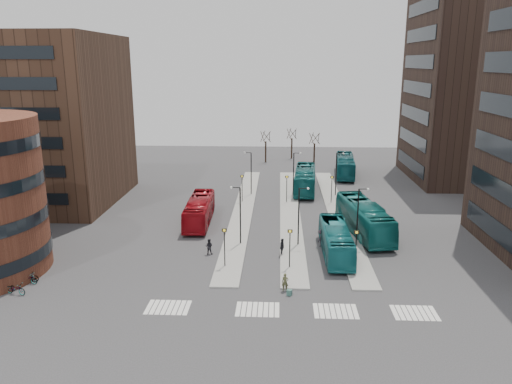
{
  "coord_description": "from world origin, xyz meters",
  "views": [
    {
      "loc": [
        0.51,
        -30.94,
        18.6
      ],
      "look_at": [
        -1.9,
        20.7,
        5.0
      ],
      "focal_mm": 35.0,
      "sensor_mm": 36.0,
      "label": 1
    }
  ],
  "objects_px": {
    "teal_bus_c": "(364,218)",
    "red_bus": "(199,210)",
    "suitcase": "(289,293)",
    "commuter_b": "(282,247)",
    "teal_bus_a": "(336,240)",
    "commuter_a": "(209,247)",
    "teal_bus_d": "(345,166)",
    "bicycle_far": "(28,279)",
    "traveller": "(285,282)",
    "bicycle_mid": "(29,278)",
    "bicycle_near": "(16,289)",
    "teal_bus_b": "(305,179)",
    "commuter_c": "(321,238)"
  },
  "relations": [
    {
      "from": "traveller",
      "to": "commuter_a",
      "type": "xyz_separation_m",
      "value": [
        -7.47,
        7.86,
        0.03
      ]
    },
    {
      "from": "teal_bus_c",
      "to": "teal_bus_a",
      "type": "bearing_deg",
      "value": -129.27
    },
    {
      "from": "teal_bus_a",
      "to": "teal_bus_d",
      "type": "distance_m",
      "value": 36.02
    },
    {
      "from": "teal_bus_d",
      "to": "commuter_a",
      "type": "distance_m",
      "value": 40.28
    },
    {
      "from": "teal_bus_c",
      "to": "red_bus",
      "type": "bearing_deg",
      "value": 162.21
    },
    {
      "from": "suitcase",
      "to": "red_bus",
      "type": "distance_m",
      "value": 21.25
    },
    {
      "from": "teal_bus_d",
      "to": "commuter_c",
      "type": "distance_m",
      "value": 34.04
    },
    {
      "from": "teal_bus_c",
      "to": "bicycle_far",
      "type": "distance_m",
      "value": 34.23
    },
    {
      "from": "teal_bus_a",
      "to": "teal_bus_b",
      "type": "xyz_separation_m",
      "value": [
        -1.82,
        25.16,
        0.22
      ]
    },
    {
      "from": "teal_bus_c",
      "to": "bicycle_mid",
      "type": "bearing_deg",
      "value": -164.29
    },
    {
      "from": "traveller",
      "to": "bicycle_far",
      "type": "distance_m",
      "value": 22.15
    },
    {
      "from": "teal_bus_b",
      "to": "bicycle_mid",
      "type": "bearing_deg",
      "value": -123.7
    },
    {
      "from": "teal_bus_c",
      "to": "bicycle_far",
      "type": "xyz_separation_m",
      "value": [
        -31.0,
        -14.46,
        -1.31
      ]
    },
    {
      "from": "teal_bus_a",
      "to": "bicycle_mid",
      "type": "xyz_separation_m",
      "value": [
        -27.21,
        -7.78,
        -1.0
      ]
    },
    {
      "from": "teal_bus_d",
      "to": "bicycle_far",
      "type": "bearing_deg",
      "value": -121.38
    },
    {
      "from": "commuter_a",
      "to": "bicycle_far",
      "type": "bearing_deg",
      "value": 32.89
    },
    {
      "from": "teal_bus_c",
      "to": "commuter_c",
      "type": "bearing_deg",
      "value": -149.06
    },
    {
      "from": "commuter_b",
      "to": "bicycle_near",
      "type": "xyz_separation_m",
      "value": [
        -21.93,
        -9.48,
        -0.38
      ]
    },
    {
      "from": "red_bus",
      "to": "commuter_c",
      "type": "relative_size",
      "value": 6.08
    },
    {
      "from": "teal_bus_a",
      "to": "commuter_a",
      "type": "relative_size",
      "value": 6.69
    },
    {
      "from": "teal_bus_c",
      "to": "commuter_a",
      "type": "xyz_separation_m",
      "value": [
        -16.32,
        -6.95,
        -0.98
      ]
    },
    {
      "from": "commuter_b",
      "to": "bicycle_mid",
      "type": "xyz_separation_m",
      "value": [
        -21.93,
        -7.29,
        -0.39
      ]
    },
    {
      "from": "teal_bus_a",
      "to": "traveller",
      "type": "xyz_separation_m",
      "value": [
        -5.06,
        -8.32,
        -0.72
      ]
    },
    {
      "from": "teal_bus_a",
      "to": "commuter_a",
      "type": "xyz_separation_m",
      "value": [
        -12.52,
        -0.45,
        -0.69
      ]
    },
    {
      "from": "bicycle_near",
      "to": "teal_bus_d",
      "type": "bearing_deg",
      "value": -20.68
    },
    {
      "from": "suitcase",
      "to": "traveller",
      "type": "distance_m",
      "value": 1.04
    },
    {
      "from": "red_bus",
      "to": "bicycle_mid",
      "type": "distance_m",
      "value": 21.09
    },
    {
      "from": "suitcase",
      "to": "teal_bus_b",
      "type": "height_order",
      "value": "teal_bus_b"
    },
    {
      "from": "commuter_b",
      "to": "bicycle_far",
      "type": "bearing_deg",
      "value": 125.63
    },
    {
      "from": "teal_bus_d",
      "to": "traveller",
      "type": "xyz_separation_m",
      "value": [
        -10.43,
        -43.93,
        -0.92
      ]
    },
    {
      "from": "commuter_c",
      "to": "bicycle_far",
      "type": "distance_m",
      "value": 27.86
    },
    {
      "from": "commuter_a",
      "to": "bicycle_mid",
      "type": "distance_m",
      "value": 16.41
    },
    {
      "from": "teal_bus_d",
      "to": "commuter_a",
      "type": "relative_size",
      "value": 7.57
    },
    {
      "from": "red_bus",
      "to": "commuter_c",
      "type": "bearing_deg",
      "value": -29.27
    },
    {
      "from": "teal_bus_d",
      "to": "commuter_b",
      "type": "relative_size",
      "value": 6.89
    },
    {
      "from": "suitcase",
      "to": "traveller",
      "type": "relative_size",
      "value": 0.32
    },
    {
      "from": "commuter_b",
      "to": "bicycle_near",
      "type": "distance_m",
      "value": 23.9
    },
    {
      "from": "teal_bus_c",
      "to": "commuter_b",
      "type": "relative_size",
      "value": 7.28
    },
    {
      "from": "teal_bus_b",
      "to": "teal_bus_c",
      "type": "height_order",
      "value": "teal_bus_c"
    },
    {
      "from": "teal_bus_d",
      "to": "bicycle_mid",
      "type": "height_order",
      "value": "teal_bus_d"
    },
    {
      "from": "suitcase",
      "to": "commuter_b",
      "type": "distance_m",
      "value": 8.69
    },
    {
      "from": "teal_bus_c",
      "to": "traveller",
      "type": "distance_m",
      "value": 17.29
    },
    {
      "from": "teal_bus_a",
      "to": "traveller",
      "type": "bearing_deg",
      "value": -121.79
    },
    {
      "from": "red_bus",
      "to": "commuter_b",
      "type": "relative_size",
      "value": 6.27
    },
    {
      "from": "suitcase",
      "to": "commuter_b",
      "type": "bearing_deg",
      "value": 114.04
    },
    {
      "from": "traveller",
      "to": "commuter_b",
      "type": "height_order",
      "value": "commuter_b"
    },
    {
      "from": "bicycle_near",
      "to": "bicycle_mid",
      "type": "bearing_deg",
      "value": 14.87
    },
    {
      "from": "teal_bus_a",
      "to": "teal_bus_d",
      "type": "relative_size",
      "value": 0.88
    },
    {
      "from": "bicycle_near",
      "to": "bicycle_far",
      "type": "distance_m",
      "value": 2.01
    },
    {
      "from": "suitcase",
      "to": "commuter_a",
      "type": "distance_m",
      "value": 11.7
    }
  ]
}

